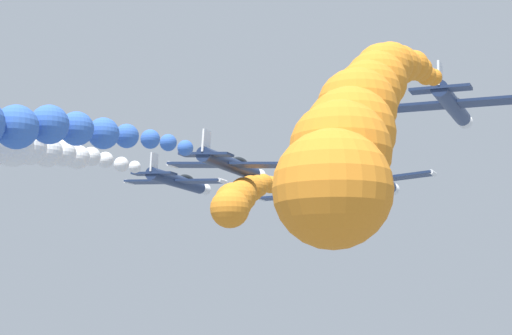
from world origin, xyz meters
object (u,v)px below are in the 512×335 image
Objects in this scene: airplane_right_inner at (377,180)px; airplane_left_outer at (231,164)px; airplane_lead at (309,195)px; airplane_trailing at (452,104)px; airplane_left_inner at (178,181)px; airplane_right_outer at (32,151)px.

airplane_left_outer reaches higher than airplane_right_inner.
airplane_lead is 24.26m from airplane_trailing.
airplane_trailing reaches higher than airplane_lead.
airplane_left_inner is 26.93m from airplane_trailing.
airplane_right_inner is (8.62, -8.09, -0.27)m from airplane_lead.
airplane_left_inner is 1.00× the size of airplane_right_outer.
airplane_lead is 1.00× the size of airplane_right_outer.
airplane_trailing reaches higher than airplane_left_inner.
airplane_left_outer is at bearing -43.33° from airplane_left_inner.
airplane_left_inner is at bearing -134.85° from airplane_lead.
airplane_lead is 11.83m from airplane_right_inner.
airplane_left_inner is 1.00× the size of airplane_trailing.
airplane_right_inner is 12.81m from airplane_left_outer.
airplane_right_inner is at bearing 3.14° from airplane_left_inner.
airplane_trailing is (34.58, -0.09, 0.58)m from airplane_right_outer.
airplane_left_inner is at bearing 161.39° from airplane_trailing.
airplane_left_outer is (-8.56, -9.52, 0.31)m from airplane_right_inner.
airplane_trailing is (7.79, -9.53, 3.28)m from airplane_right_inner.
airplane_trailing is at bearing -0.15° from airplane_right_outer.
airplane_right_outer is at bearing 179.72° from airplane_left_outer.
airplane_right_outer is (-9.16, -8.47, 1.86)m from airplane_left_inner.
airplane_lead is at bearing 132.97° from airplane_trailing.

